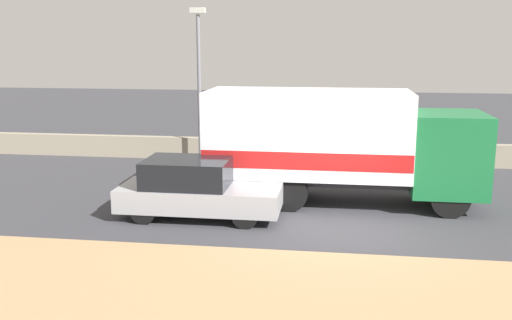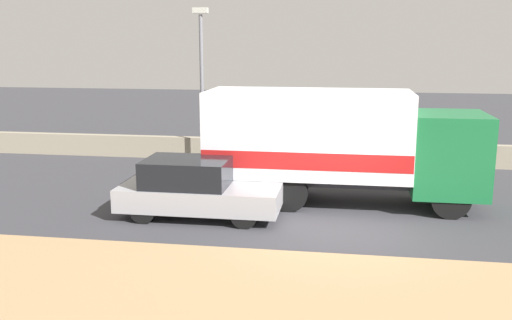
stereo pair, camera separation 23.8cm
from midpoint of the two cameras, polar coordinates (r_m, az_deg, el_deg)
ground_plane at (r=14.99m, az=7.84°, el=-6.50°), size 80.00×80.00×0.00m
stone_wall_backdrop at (r=22.42m, az=8.01°, el=0.80°), size 60.00×0.35×0.88m
street_lamp at (r=21.99m, az=-6.03°, el=8.63°), size 0.56×0.28×5.89m
box_truck at (r=16.60m, az=7.46°, el=1.78°), size 7.84×2.45×3.29m
car_hatchback at (r=15.45m, az=-6.46°, el=-2.89°), size 4.34×1.80×1.59m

